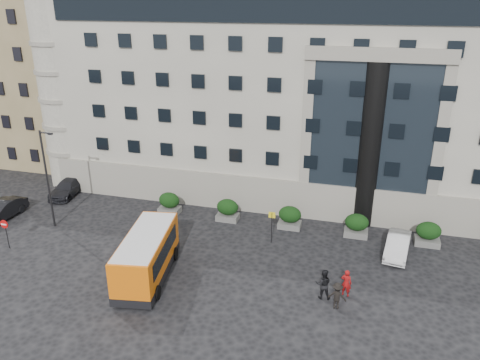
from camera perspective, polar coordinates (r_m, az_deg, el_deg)
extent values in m
plane|color=black|center=(33.06, -7.54, -10.38)|extent=(120.00, 120.00, 0.00)
cube|color=gray|center=(48.70, 8.90, 11.38)|extent=(44.00, 24.00, 18.00)
cylinder|color=black|center=(37.57, 15.54, 3.90)|extent=(1.80, 1.80, 13.00)
cube|color=olive|center=(58.32, -22.81, 12.65)|extent=(14.00, 14.00, 20.00)
cube|color=olive|center=(74.68, -16.29, 15.82)|extent=(13.00, 13.00, 22.00)
cube|color=#575755|center=(40.67, -8.56, -3.63)|extent=(1.80, 1.20, 0.50)
ellipsoid|color=black|center=(40.29, -8.63, -2.45)|extent=(1.80, 1.26, 1.34)
cube|color=#575755|center=(38.98, -1.52, -4.54)|extent=(1.80, 1.20, 0.50)
ellipsoid|color=black|center=(38.58, -1.53, -3.31)|extent=(1.80, 1.26, 1.34)
cube|color=#575755|center=(37.93, 6.05, -5.44)|extent=(1.80, 1.20, 0.50)
ellipsoid|color=black|center=(37.53, 6.11, -4.18)|extent=(1.80, 1.26, 1.34)
cube|color=#575755|center=(37.59, 13.93, -6.27)|extent=(1.80, 1.20, 0.50)
ellipsoid|color=black|center=(37.18, 14.05, -5.01)|extent=(1.80, 1.26, 1.34)
cube|color=#575755|center=(37.95, 21.82, -6.98)|extent=(1.80, 1.20, 0.50)
ellipsoid|color=black|center=(37.55, 22.02, -5.74)|extent=(1.80, 1.26, 1.34)
cylinder|color=#262628|center=(39.42, -22.42, 0.00)|extent=(0.16, 0.16, 8.00)
cylinder|color=#262628|center=(38.01, -22.69, 5.34)|extent=(0.90, 0.12, 0.12)
cube|color=black|center=(37.75, -22.14, 5.23)|extent=(0.35, 0.18, 0.14)
cylinder|color=#262628|center=(35.16, 3.88, -5.82)|extent=(0.08, 0.08, 2.50)
cube|color=yellow|center=(34.69, 3.92, -4.28)|extent=(0.50, 0.06, 0.45)
cylinder|color=#262628|center=(38.40, -26.54, -6.01)|extent=(0.08, 0.08, 2.20)
cylinder|color=red|center=(37.99, -26.82, -4.83)|extent=(0.64, 0.05, 0.64)
cube|color=white|center=(37.96, -26.86, -4.86)|extent=(0.45, 0.04, 0.10)
cube|color=orange|center=(31.38, -11.32, -8.73)|extent=(3.65, 7.60, 2.47)
cube|color=black|center=(32.06, -11.14, -10.79)|extent=(3.70, 7.64, 0.55)
cube|color=black|center=(31.26, -11.35, -8.34)|extent=(3.45, 6.02, 1.09)
cube|color=silver|center=(30.81, -11.48, -6.82)|extent=(3.47, 7.22, 0.18)
cylinder|color=black|center=(30.61, -14.70, -12.85)|extent=(0.42, 0.93, 0.90)
cylinder|color=black|center=(29.88, -10.09, -13.36)|extent=(0.42, 0.93, 0.90)
cylinder|color=black|center=(34.31, -12.05, -8.55)|extent=(0.42, 0.93, 0.90)
cylinder|color=black|center=(33.66, -7.95, -8.89)|extent=(0.42, 0.93, 0.90)
cube|color=#99120B|center=(53.98, -14.04, 3.76)|extent=(2.33, 3.53, 2.40)
cube|color=#99120B|center=(52.01, -15.23, 2.53)|extent=(2.17, 1.61, 1.63)
cube|color=black|center=(51.35, -15.62, 2.64)|extent=(1.83, 0.18, 0.77)
cylinder|color=black|center=(52.82, -16.12, 1.91)|extent=(0.28, 0.82, 0.81)
cylinder|color=black|center=(51.83, -14.08, 1.75)|extent=(0.28, 0.82, 0.81)
cylinder|color=black|center=(55.44, -14.56, 3.00)|extent=(0.28, 0.82, 0.81)
cylinder|color=black|center=(54.50, -12.58, 2.86)|extent=(0.28, 0.82, 0.81)
imported|color=black|center=(43.71, -27.06, -3.31)|extent=(1.73, 4.69, 1.53)
imported|color=black|center=(46.48, -20.29, -0.90)|extent=(2.49, 5.00, 1.40)
imported|color=black|center=(52.36, -18.57, 1.77)|extent=(2.56, 5.00, 1.35)
imported|color=silver|center=(35.64, 18.65, -7.57)|extent=(2.12, 4.56, 1.45)
imported|color=maroon|center=(30.21, 12.82, -12.13)|extent=(0.72, 0.54, 1.80)
imported|color=black|center=(29.68, 10.13, -12.38)|extent=(1.05, 0.87, 1.97)
imported|color=black|center=(29.05, 11.76, -13.66)|extent=(1.17, 0.76, 1.71)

